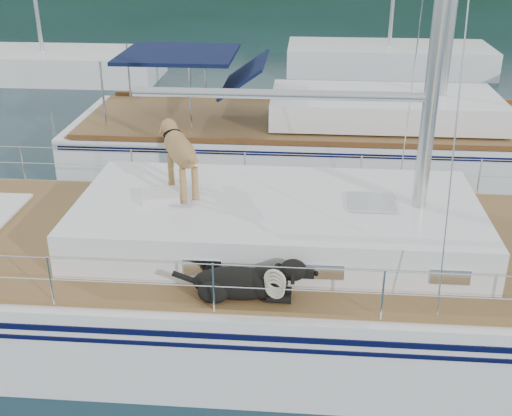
{
  "coord_description": "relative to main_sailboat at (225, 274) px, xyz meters",
  "views": [
    {
      "loc": [
        1.14,
        -7.6,
        5.18
      ],
      "look_at": [
        0.5,
        0.2,
        1.6
      ],
      "focal_mm": 45.0,
      "sensor_mm": 36.0,
      "label": 1
    }
  ],
  "objects": [
    {
      "name": "main_sailboat",
      "position": [
        0.0,
        0.0,
        0.0
      ],
      "size": [
        12.0,
        3.8,
        14.01
      ],
      "color": "white",
      "rests_on": "ground"
    },
    {
      "name": "neighbor_sailboat",
      "position": [
        1.6,
        5.95,
        -0.05
      ],
      "size": [
        11.0,
        3.5,
        13.3
      ],
      "color": "white",
      "rests_on": "ground"
    },
    {
      "name": "bg_boat_west",
      "position": [
        -8.09,
        14.0,
        -0.23
      ],
      "size": [
        8.0,
        3.0,
        11.65
      ],
      "color": "white",
      "rests_on": "ground"
    },
    {
      "name": "ground",
      "position": [
        -0.09,
        0.0,
        -0.68
      ],
      "size": [
        120.0,
        120.0,
        0.0
      ],
      "primitive_type": "plane",
      "color": "black",
      "rests_on": "ground"
    },
    {
      "name": "bg_boat_center",
      "position": [
        3.91,
        16.0,
        -0.23
      ],
      "size": [
        7.2,
        3.0,
        11.65
      ],
      "color": "white",
      "rests_on": "ground"
    }
  ]
}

